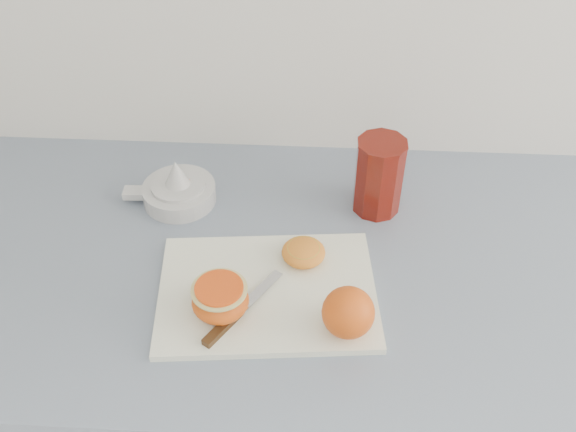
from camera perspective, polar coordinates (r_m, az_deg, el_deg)
The scene contains 8 objects.
counter at distance 1.40m, azimuth -2.96°, elevation -16.24°, with size 2.36×0.64×0.89m.
cutting_board at distance 0.98m, azimuth -1.84°, elevation -6.76°, with size 0.33×0.23×0.01m, color white.
whole_orange at distance 0.90m, azimuth 5.37°, elevation -8.54°, with size 0.07×0.07×0.07m.
half_orange at distance 0.93m, azimuth -6.05°, elevation -7.37°, with size 0.08×0.08×0.05m.
squeezed_shell at distance 1.01m, azimuth 1.38°, elevation -3.22°, with size 0.07×0.07×0.03m.
paring_knife at distance 0.93m, azimuth -5.24°, elevation -9.26°, with size 0.11×0.15×0.01m.
citrus_juicer at distance 1.14m, azimuth -9.75°, elevation 2.30°, with size 0.16×0.13×0.09m.
red_tumbler at distance 1.10m, azimuth 8.05°, elevation 3.32°, with size 0.08×0.08×0.14m.
Camera 1 is at (0.02, 0.97, 1.63)m, focal length 40.00 mm.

